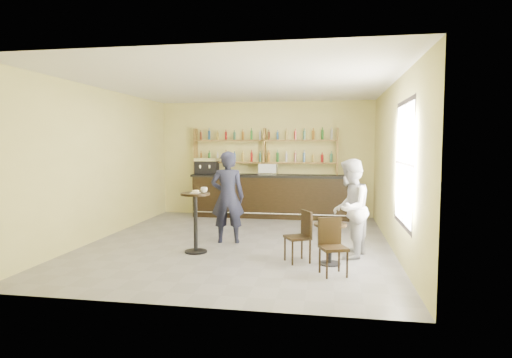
% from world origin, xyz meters
% --- Properties ---
extents(floor, '(7.00, 7.00, 0.00)m').
position_xyz_m(floor, '(0.00, 0.00, 0.00)').
color(floor, slate).
rests_on(floor, ground).
extents(ceiling, '(7.00, 7.00, 0.00)m').
position_xyz_m(ceiling, '(0.00, 0.00, 3.20)').
color(ceiling, white).
rests_on(ceiling, wall_back).
extents(wall_back, '(7.00, 0.00, 7.00)m').
position_xyz_m(wall_back, '(0.00, 3.50, 1.60)').
color(wall_back, '#D8D07A').
rests_on(wall_back, floor).
extents(wall_front, '(7.00, 0.00, 7.00)m').
position_xyz_m(wall_front, '(0.00, -3.50, 1.60)').
color(wall_front, '#D8D07A').
rests_on(wall_front, floor).
extents(wall_left, '(0.00, 7.00, 7.00)m').
position_xyz_m(wall_left, '(-3.00, 0.00, 1.60)').
color(wall_left, '#D8D07A').
rests_on(wall_left, floor).
extents(wall_right, '(0.00, 7.00, 7.00)m').
position_xyz_m(wall_right, '(3.00, 0.00, 1.60)').
color(wall_right, '#D8D07A').
rests_on(wall_right, floor).
extents(window_pane, '(0.00, 2.00, 2.00)m').
position_xyz_m(window_pane, '(2.99, -1.20, 1.70)').
color(window_pane, white).
rests_on(window_pane, wall_right).
extents(window_frame, '(0.04, 1.70, 2.10)m').
position_xyz_m(window_frame, '(2.99, -1.20, 1.70)').
color(window_frame, black).
rests_on(window_frame, wall_right).
extents(shelf_unit, '(4.00, 0.26, 1.40)m').
position_xyz_m(shelf_unit, '(0.00, 3.37, 1.81)').
color(shelf_unit, brown).
rests_on(shelf_unit, wall_back).
extents(liquor_bottles, '(3.68, 0.10, 1.00)m').
position_xyz_m(liquor_bottles, '(0.00, 3.37, 1.98)').
color(liquor_bottles, '#8C5919').
rests_on(liquor_bottles, shelf_unit).
extents(bar_counter, '(4.36, 0.85, 1.18)m').
position_xyz_m(bar_counter, '(0.21, 3.15, 0.59)').
color(bar_counter, black).
rests_on(bar_counter, floor).
extents(espresso_machine, '(0.64, 0.43, 0.45)m').
position_xyz_m(espresso_machine, '(-1.61, 3.15, 1.40)').
color(espresso_machine, black).
rests_on(espresso_machine, bar_counter).
extents(pastry_case, '(0.52, 0.43, 0.30)m').
position_xyz_m(pastry_case, '(0.13, 3.15, 1.33)').
color(pastry_case, silver).
rests_on(pastry_case, bar_counter).
extents(pedestal_table, '(0.64, 0.64, 1.12)m').
position_xyz_m(pedestal_table, '(-0.65, -0.90, 0.56)').
color(pedestal_table, black).
rests_on(pedestal_table, floor).
extents(napkin, '(0.18, 0.18, 0.00)m').
position_xyz_m(napkin, '(-0.65, -0.90, 1.12)').
color(napkin, white).
rests_on(napkin, pedestal_table).
extents(donut, '(0.14, 0.14, 0.05)m').
position_xyz_m(donut, '(-0.64, -0.91, 1.15)').
color(donut, gold).
rests_on(donut, napkin).
extents(cup_pedestal, '(0.13, 0.13, 0.10)m').
position_xyz_m(cup_pedestal, '(-0.51, -0.80, 1.17)').
color(cup_pedestal, white).
rests_on(cup_pedestal, pedestal_table).
extents(man_main, '(0.76, 0.57, 1.88)m').
position_xyz_m(man_main, '(-0.25, -0.01, 0.94)').
color(man_main, black).
rests_on(man_main, floor).
extents(cafe_table, '(0.67, 0.67, 0.69)m').
position_xyz_m(cafe_table, '(1.82, -1.29, 0.35)').
color(cafe_table, black).
rests_on(cafe_table, floor).
extents(cup_cafe, '(0.11, 0.11, 0.09)m').
position_xyz_m(cup_cafe, '(1.87, -1.29, 0.74)').
color(cup_cafe, white).
rests_on(cup_cafe, cafe_table).
extents(chair_west, '(0.52, 0.52, 0.88)m').
position_xyz_m(chair_west, '(1.27, -1.24, 0.44)').
color(chair_west, black).
rests_on(chair_west, floor).
extents(chair_south, '(0.49, 0.49, 0.87)m').
position_xyz_m(chair_south, '(1.87, -1.89, 0.44)').
color(chair_south, black).
rests_on(chair_south, floor).
extents(patron_second, '(0.87, 1.00, 1.76)m').
position_xyz_m(patron_second, '(2.16, -0.77, 0.88)').
color(patron_second, '#A9A8AD').
rests_on(patron_second, floor).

